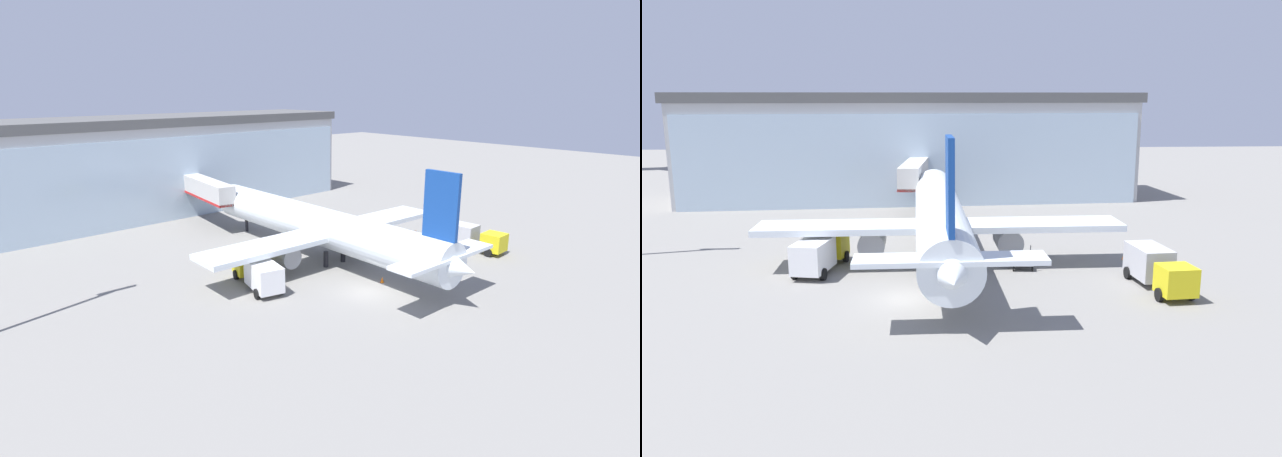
{
  "view_description": "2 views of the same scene",
  "coord_description": "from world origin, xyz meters",
  "views": [
    {
      "loc": [
        -29.51,
        -28.18,
        17.18
      ],
      "look_at": [
        4.45,
        11.53,
        2.54
      ],
      "focal_mm": 28.0,
      "sensor_mm": 36.0,
      "label": 1
    },
    {
      "loc": [
        1.26,
        -39.6,
        13.22
      ],
      "look_at": [
        4.45,
        9.07,
        2.76
      ],
      "focal_mm": 35.0,
      "sensor_mm": 36.0,
      "label": 2
    }
  ],
  "objects": [
    {
      "name": "airplane",
      "position": [
        2.72,
        9.32,
        3.5
      ],
      "size": [
        28.55,
        36.65,
        11.01
      ],
      "rotation": [
        0.0,
        0.0,
        1.58
      ],
      "color": "white",
      "rests_on": "ground"
    },
    {
      "name": "ground",
      "position": [
        0.0,
        0.0,
        0.0
      ],
      "size": [
        240.0,
        240.0,
        0.0
      ],
      "primitive_type": "plane",
      "color": "gray"
    },
    {
      "name": "baggage_cart",
      "position": [
        9.05,
        7.15,
        0.5
      ],
      "size": [
        1.88,
        2.95,
        1.5
      ],
      "rotation": [
        0.0,
        0.0,
        4.61
      ],
      "color": "gray",
      "rests_on": "ground"
    },
    {
      "name": "safety_cone_nose",
      "position": [
        2.69,
        0.67,
        0.28
      ],
      "size": [
        0.36,
        0.36,
        0.55
      ],
      "primitive_type": "cone",
      "color": "orange",
      "rests_on": "ground"
    },
    {
      "name": "fuel_truck",
      "position": [
        17.56,
        1.28,
        1.47
      ],
      "size": [
        2.96,
        7.45,
        2.65
      ],
      "rotation": [
        0.0,
        0.0,
        4.79
      ],
      "color": "yellow",
      "rests_on": "ground"
    },
    {
      "name": "safety_cone_wingtip",
      "position": [
        17.76,
        8.94,
        0.28
      ],
      "size": [
        0.36,
        0.36,
        0.55
      ],
      "primitive_type": "cone",
      "color": "orange",
      "rests_on": "ground"
    },
    {
      "name": "terminal_building",
      "position": [
        0.01,
        41.32,
        6.76
      ],
      "size": [
        57.86,
        16.59,
        13.53
      ],
      "rotation": [
        0.0,
        0.0,
        0.05
      ],
      "color": "#ADADAD",
      "rests_on": "ground"
    },
    {
      "name": "jet_bridge",
      "position": [
        0.57,
        30.28,
        4.61
      ],
      "size": [
        3.6,
        14.38,
        5.99
      ],
      "rotation": [
        0.0,
        0.0,
        1.47
      ],
      "color": "beige",
      "rests_on": "ground"
    },
    {
      "name": "catering_truck",
      "position": [
        -6.58,
        7.15,
        1.47
      ],
      "size": [
        3.67,
        7.59,
        2.65
      ],
      "rotation": [
        0.0,
        0.0,
        1.37
      ],
      "color": "yellow",
      "rests_on": "ground"
    }
  ]
}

